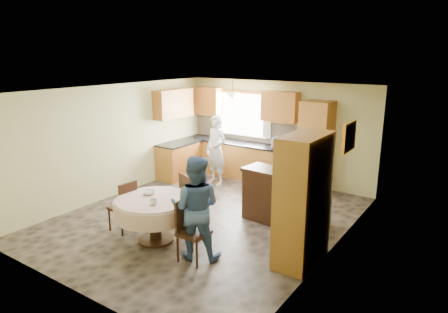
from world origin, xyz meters
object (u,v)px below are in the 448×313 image
at_px(dining_table, 155,208).
at_px(person_dining, 195,208).
at_px(chair_left, 125,204).
at_px(chair_back, 191,197).
at_px(cupboard, 303,200).
at_px(oven_tower, 316,147).
at_px(person_sink, 216,150).
at_px(chair_right, 190,227).
at_px(sideboard, 277,199).

relative_size(dining_table, person_dining, 0.82).
relative_size(dining_table, chair_left, 1.44).
height_order(chair_left, chair_back, chair_back).
bearing_deg(cupboard, person_dining, -149.94).
relative_size(oven_tower, dining_table, 1.56).
xyz_separation_m(cupboard, person_dining, (-1.42, -0.82, -0.17)).
distance_m(oven_tower, chair_left, 4.48).
xyz_separation_m(oven_tower, dining_table, (-1.27, -3.96, -0.46)).
bearing_deg(person_sink, chair_right, -48.68).
distance_m(cupboard, dining_table, 2.50).
height_order(sideboard, person_sink, person_sink).
height_order(dining_table, chair_back, chair_back).
relative_size(oven_tower, person_dining, 1.27).
height_order(chair_right, person_sink, person_sink).
bearing_deg(chair_back, sideboard, -119.11).
height_order(oven_tower, cupboard, oven_tower).
distance_m(person_sink, person_dining, 3.68).
bearing_deg(cupboard, person_sink, 144.37).
bearing_deg(sideboard, dining_table, -120.94).
height_order(sideboard, cupboard, cupboard).
bearing_deg(chair_right, person_dining, -18.55).
bearing_deg(sideboard, person_dining, -98.00).
relative_size(sideboard, dining_table, 0.99).
bearing_deg(person_sink, oven_tower, 32.75).
distance_m(oven_tower, person_dining, 4.02).
bearing_deg(dining_table, chair_right, -9.47).
bearing_deg(person_dining, chair_left, -26.26).
relative_size(sideboard, chair_right, 1.37).
distance_m(chair_right, person_sink, 3.77).
distance_m(chair_back, chair_right, 1.27).
height_order(oven_tower, sideboard, oven_tower).
bearing_deg(chair_back, person_dining, 154.89).
bearing_deg(chair_back, chair_left, 69.30).
relative_size(chair_back, person_sink, 0.59).
distance_m(cupboard, chair_back, 2.29).
distance_m(cupboard, chair_right, 1.79).
xyz_separation_m(chair_back, person_sink, (-1.04, 2.28, 0.30)).
xyz_separation_m(oven_tower, chair_back, (-1.17, -3.11, -0.50)).
distance_m(sideboard, chair_back, 1.63).
bearing_deg(chair_right, chair_back, 36.98).
relative_size(chair_back, chair_right, 1.02).
bearing_deg(chair_back, dining_table, 105.76).
relative_size(oven_tower, chair_right, 2.15).
relative_size(cupboard, chair_left, 2.12).
relative_size(chair_left, chair_right, 0.96).
xyz_separation_m(person_sink, person_dining, (1.86, -3.17, -0.03)).
xyz_separation_m(cupboard, chair_left, (-3.05, -0.80, -0.48)).
relative_size(oven_tower, chair_left, 2.24).
xyz_separation_m(oven_tower, person_sink, (-2.21, -0.83, -0.20)).
relative_size(sideboard, cupboard, 0.67).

